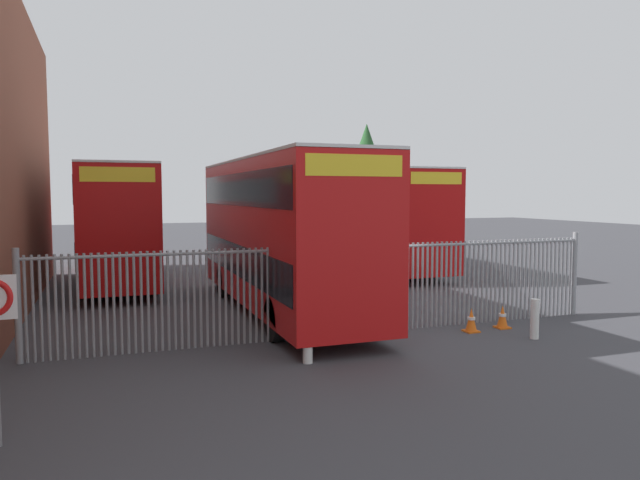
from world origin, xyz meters
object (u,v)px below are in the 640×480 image
(double_decker_bus_behind_fence_right, at_px, (116,220))
(traffic_cone_mid_forecourt, at_px, (502,317))
(bollard_center_front, at_px, (535,319))
(traffic_cone_by_gate, at_px, (471,320))
(double_decker_bus_behind_fence_left, at_px, (373,216))
(double_decker_bus_near_gate, at_px, (280,229))
(bollard_near_left, at_px, (308,340))

(double_decker_bus_behind_fence_right, xyz_separation_m, traffic_cone_mid_forecourt, (9.07, -11.57, -2.13))
(bollard_center_front, height_order, traffic_cone_by_gate, bollard_center_front)
(double_decker_bus_behind_fence_right, bearing_deg, double_decker_bus_behind_fence_left, 1.24)
(double_decker_bus_behind_fence_right, distance_m, traffic_cone_mid_forecourt, 14.85)
(traffic_cone_by_gate, relative_size, traffic_cone_mid_forecourt, 1.00)
(bollard_center_front, relative_size, traffic_cone_by_gate, 1.61)
(double_decker_bus_near_gate, distance_m, traffic_cone_mid_forecourt, 6.57)
(double_decker_bus_near_gate, relative_size, bollard_near_left, 11.38)
(traffic_cone_by_gate, bearing_deg, bollard_near_left, -166.21)
(traffic_cone_by_gate, bearing_deg, double_decker_bus_near_gate, 132.04)
(bollard_center_front, height_order, traffic_cone_mid_forecourt, bollard_center_front)
(bollard_near_left, height_order, traffic_cone_mid_forecourt, bollard_near_left)
(double_decker_bus_behind_fence_right, bearing_deg, traffic_cone_mid_forecourt, -51.89)
(traffic_cone_by_gate, bearing_deg, double_decker_bus_behind_fence_right, 124.77)
(traffic_cone_by_gate, bearing_deg, bollard_center_front, -47.80)
(bollard_near_left, bearing_deg, traffic_cone_by_gate, 13.79)
(double_decker_bus_behind_fence_right, relative_size, traffic_cone_by_gate, 18.32)
(double_decker_bus_near_gate, distance_m, traffic_cone_by_gate, 5.95)
(bollard_center_front, distance_m, traffic_cone_by_gate, 1.50)
(double_decker_bus_near_gate, bearing_deg, double_decker_bus_behind_fence_left, 49.52)
(bollard_center_front, bearing_deg, double_decker_bus_behind_fence_left, 81.68)
(double_decker_bus_behind_fence_left, height_order, bollard_near_left, double_decker_bus_behind_fence_left)
(double_decker_bus_behind_fence_right, relative_size, bollard_near_left, 11.38)
(double_decker_bus_behind_fence_left, xyz_separation_m, bollard_center_front, (-1.90, -12.98, -1.95))
(double_decker_bus_near_gate, height_order, double_decker_bus_behind_fence_left, same)
(double_decker_bus_behind_fence_right, height_order, bollard_center_front, double_decker_bus_behind_fence_right)
(double_decker_bus_near_gate, bearing_deg, traffic_cone_by_gate, -47.96)
(double_decker_bus_behind_fence_left, relative_size, traffic_cone_by_gate, 18.32)
(bollard_center_front, xyz_separation_m, traffic_cone_by_gate, (-1.00, 1.10, -0.19))
(bollard_center_front, relative_size, traffic_cone_mid_forecourt, 1.61)
(double_decker_bus_near_gate, relative_size, double_decker_bus_behind_fence_left, 1.00)
(double_decker_bus_behind_fence_right, distance_m, bollard_center_front, 15.77)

